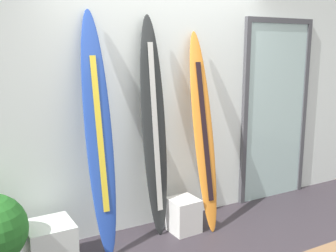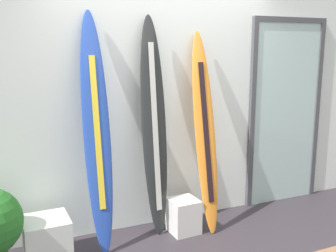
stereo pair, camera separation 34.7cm
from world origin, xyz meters
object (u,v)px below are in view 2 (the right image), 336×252
object	(u,v)px
surfboard_cobalt	(97,132)
surfboard_charcoal	(154,127)
surfboard_sunset	(205,134)
display_block_center	(184,216)
glass_door	(285,110)
display_block_left	(47,240)

from	to	relation	value
surfboard_cobalt	surfboard_charcoal	size ratio (longest dim) A/B	1.01
surfboard_charcoal	surfboard_sunset	bearing A→B (deg)	-10.76
surfboard_cobalt	display_block_center	bearing A→B (deg)	-5.38
surfboard_charcoal	glass_door	size ratio (longest dim) A/B	0.99
surfboard_charcoal	surfboard_sunset	world-z (taller)	surfboard_charcoal
display_block_left	surfboard_charcoal	bearing A→B (deg)	8.61
display_block_left	glass_door	bearing A→B (deg)	6.63
display_block_left	display_block_center	bearing A→B (deg)	0.76
surfboard_cobalt	glass_door	world-z (taller)	surfboard_cobalt
surfboard_charcoal	display_block_left	xyz separation A→B (m)	(-1.09, -0.17, -0.90)
surfboard_sunset	surfboard_charcoal	bearing A→B (deg)	169.24
surfboard_charcoal	surfboard_sunset	xyz separation A→B (m)	(0.52, -0.10, -0.09)
display_block_center	glass_door	bearing A→B (deg)	11.80
display_block_left	display_block_center	xyz separation A→B (m)	(1.35, 0.02, -0.02)
display_block_left	glass_door	world-z (taller)	glass_door
surfboard_cobalt	display_block_center	distance (m)	1.27
display_block_center	glass_door	world-z (taller)	glass_door
display_block_left	surfboard_cobalt	bearing A→B (deg)	11.05
surfboard_charcoal	surfboard_sunset	size ratio (longest dim) A/B	1.07
display_block_center	surfboard_charcoal	bearing A→B (deg)	150.50
surfboard_charcoal	glass_door	world-z (taller)	glass_door
surfboard_cobalt	glass_door	distance (m)	2.37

